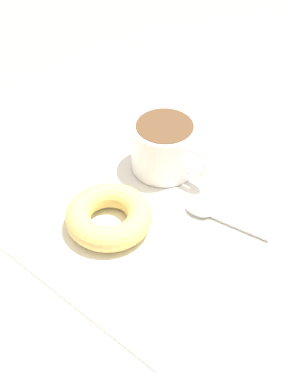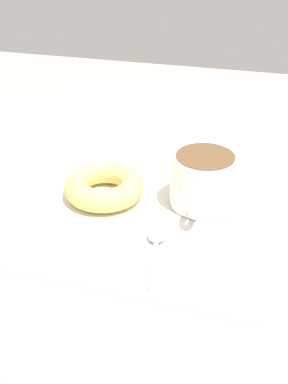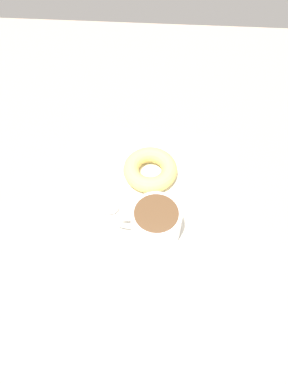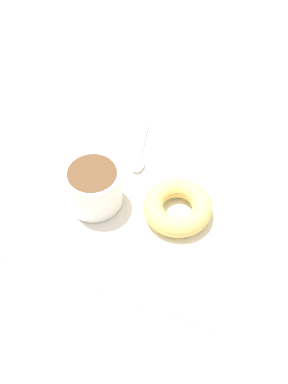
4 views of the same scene
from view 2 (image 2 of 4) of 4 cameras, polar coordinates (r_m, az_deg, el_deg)
ground_plane at (r=68.34cm, az=0.60°, el=-3.58°), size 120.00×120.00×2.00cm
napkin at (r=69.99cm, az=-0.00°, el=-1.50°), size 35.75×35.75×0.30cm
coffee_cup at (r=68.89cm, az=6.39°, el=1.35°), size 11.45×8.71×6.90cm
donut at (r=71.16cm, az=-4.29°, el=0.64°), size 10.66×10.66×3.12cm
spoon at (r=62.91cm, az=1.30°, el=-5.19°), size 11.41×2.97×0.90cm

